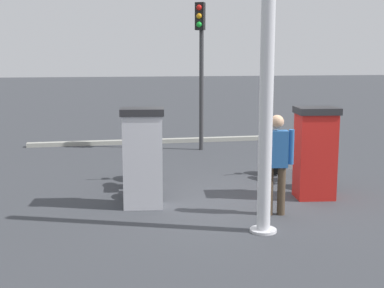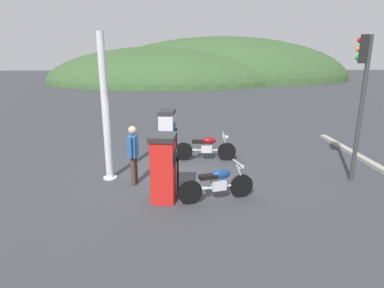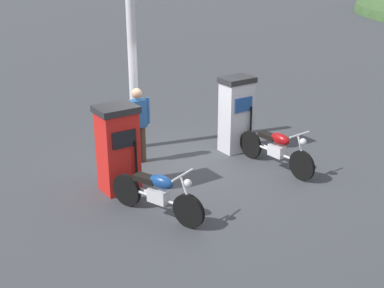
{
  "view_description": "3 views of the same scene",
  "coord_description": "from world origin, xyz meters",
  "px_view_note": "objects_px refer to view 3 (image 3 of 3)",
  "views": [
    {
      "loc": [
        -8.71,
        2.35,
        2.57
      ],
      "look_at": [
        1.06,
        0.52,
        0.9
      ],
      "focal_mm": 48.57,
      "sensor_mm": 36.0,
      "label": 1
    },
    {
      "loc": [
        0.37,
        -9.05,
        3.55
      ],
      "look_at": [
        0.78,
        0.26,
        0.92
      ],
      "focal_mm": 30.46,
      "sensor_mm": 36.0,
      "label": 2
    },
    {
      "loc": [
        7.63,
        -6.3,
        4.35
      ],
      "look_at": [
        0.98,
        -0.57,
        0.97
      ],
      "focal_mm": 47.6,
      "sensor_mm": 36.0,
      "label": 3
    }
  ],
  "objects_px": {
    "fuel_pump_near": "(118,148)",
    "motorcycle_near_pump": "(158,193)",
    "canopy_support_pole": "(133,64)",
    "motorcycle_far_pump": "(277,148)",
    "attendant_person": "(138,121)",
    "fuel_pump_far": "(236,114)"
  },
  "relations": [
    {
      "from": "fuel_pump_near",
      "to": "motorcycle_far_pump",
      "type": "xyz_separation_m",
      "value": [
        1.3,
        3.03,
        -0.39
      ]
    },
    {
      "from": "motorcycle_far_pump",
      "to": "attendant_person",
      "type": "bearing_deg",
      "value": -137.7
    },
    {
      "from": "attendant_person",
      "to": "motorcycle_far_pump",
      "type": "bearing_deg",
      "value": 42.3
    },
    {
      "from": "fuel_pump_far",
      "to": "motorcycle_near_pump",
      "type": "height_order",
      "value": "fuel_pump_far"
    },
    {
      "from": "fuel_pump_near",
      "to": "fuel_pump_far",
      "type": "relative_size",
      "value": 0.98
    },
    {
      "from": "fuel_pump_near",
      "to": "attendant_person",
      "type": "height_order",
      "value": "fuel_pump_near"
    },
    {
      "from": "motorcycle_near_pump",
      "to": "canopy_support_pole",
      "type": "relative_size",
      "value": 0.47
    },
    {
      "from": "fuel_pump_near",
      "to": "motorcycle_near_pump",
      "type": "height_order",
      "value": "fuel_pump_near"
    },
    {
      "from": "attendant_person",
      "to": "canopy_support_pole",
      "type": "bearing_deg",
      "value": 149.56
    },
    {
      "from": "motorcycle_near_pump",
      "to": "attendant_person",
      "type": "xyz_separation_m",
      "value": [
        -2.18,
        1.14,
        0.5
      ]
    },
    {
      "from": "motorcycle_far_pump",
      "to": "attendant_person",
      "type": "relative_size",
      "value": 1.26
    },
    {
      "from": "motorcycle_far_pump",
      "to": "fuel_pump_near",
      "type": "bearing_deg",
      "value": -113.24
    },
    {
      "from": "motorcycle_near_pump",
      "to": "attendant_person",
      "type": "height_order",
      "value": "attendant_person"
    },
    {
      "from": "motorcycle_far_pump",
      "to": "attendant_person",
      "type": "xyz_separation_m",
      "value": [
        -2.17,
        -1.97,
        0.48
      ]
    },
    {
      "from": "motorcycle_near_pump",
      "to": "canopy_support_pole",
      "type": "height_order",
      "value": "canopy_support_pole"
    },
    {
      "from": "motorcycle_far_pump",
      "to": "canopy_support_pole",
      "type": "bearing_deg",
      "value": -152.67
    },
    {
      "from": "canopy_support_pole",
      "to": "attendant_person",
      "type": "bearing_deg",
      "value": -30.44
    },
    {
      "from": "fuel_pump_near",
      "to": "motorcycle_near_pump",
      "type": "distance_m",
      "value": 1.38
    },
    {
      "from": "motorcycle_far_pump",
      "to": "canopy_support_pole",
      "type": "relative_size",
      "value": 0.51
    },
    {
      "from": "fuel_pump_near",
      "to": "attendant_person",
      "type": "distance_m",
      "value": 1.37
    },
    {
      "from": "fuel_pump_near",
      "to": "motorcycle_near_pump",
      "type": "relative_size",
      "value": 0.87
    },
    {
      "from": "fuel_pump_near",
      "to": "motorcycle_far_pump",
      "type": "distance_m",
      "value": 3.32
    }
  ]
}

